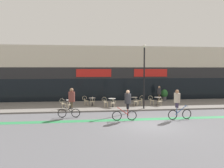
{
  "coord_description": "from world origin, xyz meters",
  "views": [
    {
      "loc": [
        -3.98,
        -13.37,
        3.61
      ],
      "look_at": [
        -1.52,
        7.02,
        2.14
      ],
      "focal_mm": 35.0,
      "sensor_mm": 36.0,
      "label": 1
    }
  ],
  "objects_px": {
    "cafe_chair_1_near": "(92,101)",
    "cyclist_0": "(71,100)",
    "bistro_table_3": "(134,100)",
    "cafe_chair_3_near": "(136,101)",
    "cafe_chair_3_side": "(141,100)",
    "planter_pot": "(164,94)",
    "cafe_chair_2_side": "(105,101)",
    "cafe_chair_4_near": "(160,101)",
    "cafe_chair_1_side": "(86,100)",
    "cafe_chair_2_near": "(113,102)",
    "cafe_chair_0_near": "(70,104)",
    "cafe_chair_4_side": "(151,100)",
    "pedestrian_near_end": "(159,92)",
    "bistro_table_2": "(112,101)",
    "cyclist_2": "(178,103)",
    "cafe_chair_0_side": "(63,103)",
    "bistro_table_4": "(158,99)",
    "cyclist_1": "(127,103)",
    "bistro_table_1": "(92,100)",
    "bistro_table_0": "(70,102)",
    "lamp_post": "(144,72)"
  },
  "relations": [
    {
      "from": "cafe_chair_1_near",
      "to": "cyclist_0",
      "type": "distance_m",
      "value": 4.19
    },
    {
      "from": "bistro_table_3",
      "to": "cafe_chair_3_near",
      "type": "xyz_separation_m",
      "value": [
        -0.01,
        -0.63,
        -0.02
      ]
    },
    {
      "from": "cafe_chair_3_side",
      "to": "cyclist_0",
      "type": "height_order",
      "value": "cyclist_0"
    },
    {
      "from": "bistro_table_3",
      "to": "planter_pot",
      "type": "distance_m",
      "value": 4.58
    },
    {
      "from": "bistro_table_3",
      "to": "cafe_chair_2_side",
      "type": "distance_m",
      "value": 2.92
    },
    {
      "from": "cafe_chair_4_near",
      "to": "cafe_chair_1_side",
      "type": "bearing_deg",
      "value": 75.16
    },
    {
      "from": "cafe_chair_3_near",
      "to": "cafe_chair_4_near",
      "type": "bearing_deg",
      "value": -89.09
    },
    {
      "from": "cafe_chair_4_near",
      "to": "cafe_chair_2_near",
      "type": "bearing_deg",
      "value": 90.78
    },
    {
      "from": "cafe_chair_0_near",
      "to": "cafe_chair_1_side",
      "type": "bearing_deg",
      "value": -28.96
    },
    {
      "from": "cafe_chair_1_side",
      "to": "cafe_chair_3_side",
      "type": "height_order",
      "value": "same"
    },
    {
      "from": "cafe_chair_2_side",
      "to": "cafe_chair_4_side",
      "type": "bearing_deg",
      "value": 4.57
    },
    {
      "from": "pedestrian_near_end",
      "to": "bistro_table_2",
      "type": "bearing_deg",
      "value": -161.98
    },
    {
      "from": "cyclist_2",
      "to": "pedestrian_near_end",
      "type": "distance_m",
      "value": 7.85
    },
    {
      "from": "cafe_chair_4_side",
      "to": "cafe_chair_0_side",
      "type": "bearing_deg",
      "value": -165.62
    },
    {
      "from": "cafe_chair_2_near",
      "to": "bistro_table_4",
      "type": "bearing_deg",
      "value": -83.18
    },
    {
      "from": "pedestrian_near_end",
      "to": "bistro_table_4",
      "type": "bearing_deg",
      "value": -121.34
    },
    {
      "from": "cafe_chair_0_side",
      "to": "cyclist_1",
      "type": "bearing_deg",
      "value": -38.98
    },
    {
      "from": "cafe_chair_3_side",
      "to": "planter_pot",
      "type": "distance_m",
      "value": 4.07
    },
    {
      "from": "bistro_table_1",
      "to": "cafe_chair_2_side",
      "type": "height_order",
      "value": "cafe_chair_2_side"
    },
    {
      "from": "bistro_table_0",
      "to": "pedestrian_near_end",
      "type": "xyz_separation_m",
      "value": [
        9.08,
        3.27,
        0.4
      ]
    },
    {
      "from": "cafe_chair_2_side",
      "to": "cafe_chair_0_near",
      "type": "bearing_deg",
      "value": -161.37
    },
    {
      "from": "bistro_table_1",
      "to": "cafe_chair_1_near",
      "type": "xyz_separation_m",
      "value": [
        0.0,
        -0.63,
        0.01
      ]
    },
    {
      "from": "cafe_chair_0_side",
      "to": "cafe_chair_1_near",
      "type": "bearing_deg",
      "value": 22.21
    },
    {
      "from": "cafe_chair_4_side",
      "to": "cyclist_1",
      "type": "relative_size",
      "value": 0.43
    },
    {
      "from": "bistro_table_3",
      "to": "cafe_chair_2_near",
      "type": "height_order",
      "value": "cafe_chair_2_near"
    },
    {
      "from": "cafe_chair_0_side",
      "to": "lamp_post",
      "type": "bearing_deg",
      "value": -2.43
    },
    {
      "from": "bistro_table_2",
      "to": "cyclist_2",
      "type": "distance_m",
      "value": 6.44
    },
    {
      "from": "cyclist_0",
      "to": "cafe_chair_1_side",
      "type": "bearing_deg",
      "value": -100.45
    },
    {
      "from": "cafe_chair_2_side",
      "to": "lamp_post",
      "type": "bearing_deg",
      "value": -21.15
    },
    {
      "from": "cafe_chair_2_near",
      "to": "pedestrian_near_end",
      "type": "relative_size",
      "value": 0.56
    },
    {
      "from": "bistro_table_4",
      "to": "planter_pot",
      "type": "height_order",
      "value": "planter_pot"
    },
    {
      "from": "cafe_chair_2_near",
      "to": "cafe_chair_3_side",
      "type": "bearing_deg",
      "value": -72.69
    },
    {
      "from": "cyclist_1",
      "to": "cafe_chair_2_side",
      "type": "bearing_deg",
      "value": -75.89
    },
    {
      "from": "lamp_post",
      "to": "cafe_chair_4_near",
      "type": "bearing_deg",
      "value": 29.15
    },
    {
      "from": "cyclist_0",
      "to": "cafe_chair_3_near",
      "type": "bearing_deg",
      "value": -145.85
    },
    {
      "from": "cafe_chair_0_near",
      "to": "pedestrian_near_end",
      "type": "height_order",
      "value": "pedestrian_near_end"
    },
    {
      "from": "cafe_chair_0_side",
      "to": "planter_pot",
      "type": "distance_m",
      "value": 11.02
    },
    {
      "from": "cafe_chair_4_side",
      "to": "planter_pot",
      "type": "xyz_separation_m",
      "value": [
        2.27,
        2.64,
        0.17
      ]
    },
    {
      "from": "cafe_chair_0_near",
      "to": "cafe_chair_3_side",
      "type": "height_order",
      "value": "same"
    },
    {
      "from": "pedestrian_near_end",
      "to": "cafe_chair_0_side",
      "type": "bearing_deg",
      "value": -170.59
    },
    {
      "from": "cafe_chair_2_side",
      "to": "lamp_post",
      "type": "relative_size",
      "value": 0.16
    },
    {
      "from": "cafe_chair_4_near",
      "to": "planter_pot",
      "type": "xyz_separation_m",
      "value": [
        1.64,
        3.27,
        0.17
      ]
    },
    {
      "from": "cafe_chair_2_side",
      "to": "planter_pot",
      "type": "bearing_deg",
      "value": 23.32
    },
    {
      "from": "planter_pot",
      "to": "lamp_post",
      "type": "relative_size",
      "value": 0.22
    },
    {
      "from": "bistro_table_3",
      "to": "pedestrian_near_end",
      "type": "xyz_separation_m",
      "value": [
        3.16,
        2.1,
        0.43
      ]
    },
    {
      "from": "bistro_table_0",
      "to": "cafe_chair_1_side",
      "type": "bearing_deg",
      "value": 49.23
    },
    {
      "from": "bistro_table_0",
      "to": "cafe_chair_4_side",
      "type": "bearing_deg",
      "value": 7.4
    },
    {
      "from": "cyclist_0",
      "to": "bistro_table_1",
      "type": "bearing_deg",
      "value": -107.85
    },
    {
      "from": "bistro_table_0",
      "to": "cafe_chair_4_near",
      "type": "height_order",
      "value": "cafe_chair_4_near"
    },
    {
      "from": "lamp_post",
      "to": "pedestrian_near_end",
      "type": "xyz_separation_m",
      "value": [
        2.73,
        3.94,
        -2.2
      ]
    }
  ]
}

